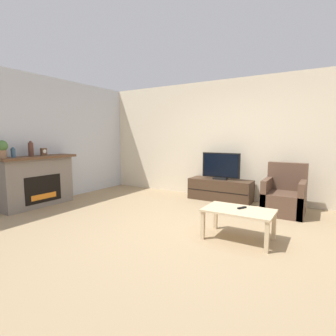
% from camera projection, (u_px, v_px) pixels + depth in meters
% --- Properties ---
extents(ground_plane, '(24.00, 24.00, 0.00)m').
position_uv_depth(ground_plane, '(190.00, 231.00, 3.94)').
color(ground_plane, '#9E8460').
extents(wall_back, '(12.00, 0.06, 2.70)m').
position_uv_depth(wall_back, '(239.00, 140.00, 5.85)').
color(wall_back, beige).
rests_on(wall_back, ground).
extents(wall_left, '(0.06, 12.00, 2.70)m').
position_uv_depth(wall_left, '(43.00, 140.00, 5.60)').
color(wall_left, silver).
rests_on(wall_left, ground).
extents(fireplace, '(0.49, 1.53, 1.03)m').
position_uv_depth(fireplace, '(38.00, 181.00, 5.33)').
color(fireplace, slate).
rests_on(fireplace, ground).
extents(mantel_vase_left, '(0.08, 0.08, 0.19)m').
position_uv_depth(mantel_vase_left, '(13.00, 153.00, 4.86)').
color(mantel_vase_left, '#385670').
rests_on(mantel_vase_left, fireplace).
extents(mantel_vase_centre_left, '(0.10, 0.10, 0.30)m').
position_uv_depth(mantel_vase_centre_left, '(31.00, 149.00, 5.15)').
color(mantel_vase_centre_left, '#512D23').
rests_on(mantel_vase_centre_left, fireplace).
extents(mantel_clock, '(0.08, 0.11, 0.15)m').
position_uv_depth(mantel_clock, '(44.00, 152.00, 5.38)').
color(mantel_clock, brown).
rests_on(mantel_clock, fireplace).
extents(potted_plant, '(0.20, 0.20, 0.32)m').
position_uv_depth(potted_plant, '(2.00, 148.00, 4.69)').
color(potted_plant, '#936B4C').
rests_on(potted_plant, fireplace).
extents(tv_stand, '(1.39, 0.50, 0.47)m').
position_uv_depth(tv_stand, '(220.00, 190.00, 5.87)').
color(tv_stand, '#422D1E').
rests_on(tv_stand, ground).
extents(tv, '(0.86, 0.18, 0.59)m').
position_uv_depth(tv, '(221.00, 167.00, 5.81)').
color(tv, black).
rests_on(tv, tv_stand).
extents(armchair, '(0.70, 0.76, 0.93)m').
position_uv_depth(armchair, '(284.00, 197.00, 4.85)').
color(armchair, brown).
rests_on(armchair, ground).
extents(coffee_table, '(0.93, 0.57, 0.43)m').
position_uv_depth(coffee_table, '(239.00, 213.00, 3.60)').
color(coffee_table, '#CCB289').
rests_on(coffee_table, ground).
extents(remote, '(0.10, 0.15, 0.02)m').
position_uv_depth(remote, '(242.00, 208.00, 3.64)').
color(remote, black).
rests_on(remote, coffee_table).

